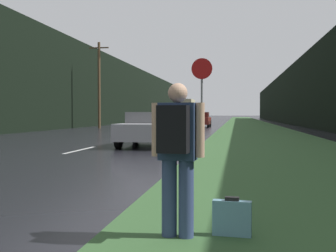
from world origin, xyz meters
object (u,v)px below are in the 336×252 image
(hitchhiker_with_backpack, at_px, (177,150))
(car_passing_near, at_px, (149,129))
(stop_sign, at_px, (202,95))
(delivery_truck, at_px, (187,110))
(car_passing_far, at_px, (200,120))
(car_oncoming, at_px, (174,119))
(suitcase, at_px, (232,219))

(hitchhiker_with_backpack, relative_size, car_passing_near, 0.37)
(stop_sign, distance_m, delivery_truck, 51.36)
(car_passing_far, bearing_deg, stop_sign, 95.00)
(car_passing_far, bearing_deg, delivery_truck, -80.16)
(stop_sign, bearing_deg, car_passing_near, 132.96)
(car_passing_far, bearing_deg, car_passing_near, 90.00)
(car_oncoming, bearing_deg, car_passing_near, -83.32)
(suitcase, xyz_separation_m, delivery_truck, (-7.62, 60.71, 1.65))
(car_oncoming, distance_m, delivery_truck, 13.25)
(car_passing_far, bearing_deg, hitchhiker_with_backpack, 94.51)
(delivery_truck, bearing_deg, car_passing_near, -85.13)
(stop_sign, height_order, hitchhiker_with_backpack, stop_sign)
(stop_sign, xyz_separation_m, car_passing_near, (-2.38, 2.55, -1.25))
(delivery_truck, bearing_deg, hitchhiker_with_backpack, -83.40)
(stop_sign, height_order, car_passing_far, stop_sign)
(car_passing_far, distance_m, car_oncoming, 11.34)
(stop_sign, distance_m, hitchhiker_with_backpack, 9.99)
(car_passing_near, distance_m, car_oncoming, 35.43)
(stop_sign, relative_size, car_oncoming, 0.69)
(stop_sign, bearing_deg, delivery_truck, 97.27)
(suitcase, xyz_separation_m, car_oncoming, (-7.62, 47.51, 0.50))
(hitchhiker_with_backpack, relative_size, car_passing_far, 0.35)
(hitchhiker_with_backpack, height_order, car_passing_near, hitchhiker_with_backpack)
(hitchhiker_with_backpack, xyz_separation_m, suitcase, (0.57, 0.16, -0.74))
(suitcase, distance_m, car_oncoming, 48.12)
(car_passing_near, xyz_separation_m, car_oncoming, (-4.12, 35.19, -0.01))
(suitcase, xyz_separation_m, car_passing_near, (-3.49, 12.32, 0.51))
(car_passing_near, bearing_deg, car_oncoming, -83.32)
(stop_sign, xyz_separation_m, delivery_truck, (-6.50, 50.95, -0.11))
(suitcase, distance_m, car_passing_near, 12.81)
(car_oncoming, bearing_deg, delivery_truck, 90.00)
(car_oncoming, xyz_separation_m, delivery_truck, (-0.00, 13.20, 1.14))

